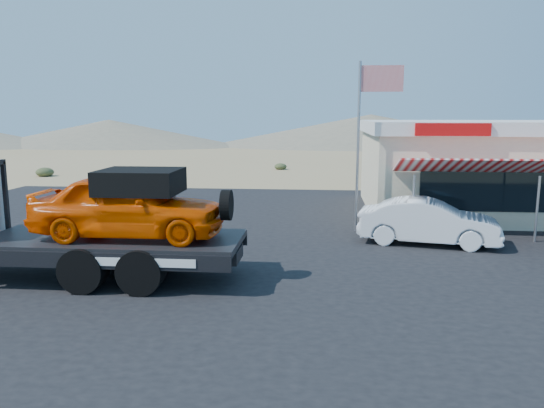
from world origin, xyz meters
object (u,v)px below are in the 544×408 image
object	(u,v)px
tow_truck	(47,214)
white_sedan	(428,222)
flagpole	(365,127)
jerky_store	(486,166)

from	to	relation	value
tow_truck	white_sedan	size ratio (longest dim) A/B	2.10
tow_truck	flagpole	bearing A→B (deg)	36.38
jerky_store	flagpole	world-z (taller)	flagpole
white_sedan	jerky_store	bearing A→B (deg)	-18.25
white_sedan	flagpole	size ratio (longest dim) A/B	0.74
jerky_store	flagpole	xyz separation A→B (m)	(-5.57, -4.47, 1.77)
tow_truck	white_sedan	xyz separation A→B (m)	(10.50, 4.50, -0.93)
white_sedan	jerky_store	size ratio (longest dim) A/B	0.43
tow_truck	jerky_store	distance (m)	17.72
white_sedan	jerky_store	distance (m)	7.31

